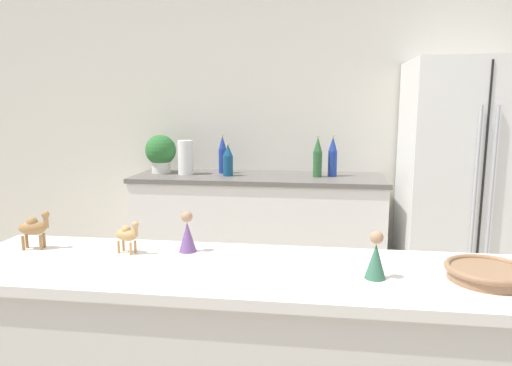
{
  "coord_description": "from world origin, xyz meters",
  "views": [
    {
      "loc": [
        0.13,
        -1.07,
        1.46
      ],
      "look_at": [
        -0.21,
        1.38,
        1.05
      ],
      "focal_mm": 32.0,
      "sensor_mm": 36.0,
      "label": 1
    }
  ],
  "objects_px": {
    "paper_towel_roll": "(185,157)",
    "back_bottle_1": "(333,157)",
    "refrigerator": "(465,187)",
    "back_bottle_3": "(223,155)",
    "wise_man_figurine_purple": "(187,234)",
    "camel_figurine": "(127,234)",
    "potted_plant": "(161,152)",
    "back_bottle_0": "(318,157)",
    "wise_man_figurine_crimson": "(376,258)",
    "fruit_bowl": "(487,272)",
    "camel_figurine_second": "(34,227)",
    "back_bottle_2": "(228,160)"
  },
  "relations": [
    {
      "from": "fruit_bowl",
      "to": "wise_man_figurine_purple",
      "type": "relative_size",
      "value": 1.66
    },
    {
      "from": "back_bottle_0",
      "to": "fruit_bowl",
      "type": "bearing_deg",
      "value": -75.26
    },
    {
      "from": "back_bottle_3",
      "to": "camel_figurine",
      "type": "bearing_deg",
      "value": -88.0
    },
    {
      "from": "wise_man_figurine_crimson",
      "to": "back_bottle_3",
      "type": "bearing_deg",
      "value": 113.65
    },
    {
      "from": "camel_figurine_second",
      "to": "wise_man_figurine_crimson",
      "type": "distance_m",
      "value": 1.25
    },
    {
      "from": "wise_man_figurine_purple",
      "to": "paper_towel_roll",
      "type": "bearing_deg",
      "value": 106.66
    },
    {
      "from": "back_bottle_2",
      "to": "wise_man_figurine_purple",
      "type": "distance_m",
      "value": 1.84
    },
    {
      "from": "back_bottle_0",
      "to": "refrigerator",
      "type": "bearing_deg",
      "value": -2.79
    },
    {
      "from": "back_bottle_3",
      "to": "back_bottle_1",
      "type": "bearing_deg",
      "value": -3.18
    },
    {
      "from": "back_bottle_0",
      "to": "paper_towel_roll",
      "type": "bearing_deg",
      "value": -179.87
    },
    {
      "from": "refrigerator",
      "to": "camel_figurine",
      "type": "distance_m",
      "value": 2.56
    },
    {
      "from": "camel_figurine",
      "to": "wise_man_figurine_purple",
      "type": "relative_size",
      "value": 0.81
    },
    {
      "from": "refrigerator",
      "to": "fruit_bowl",
      "type": "distance_m",
      "value": 2.04
    },
    {
      "from": "back_bottle_0",
      "to": "fruit_bowl",
      "type": "relative_size",
      "value": 1.22
    },
    {
      "from": "back_bottle_2",
      "to": "wise_man_figurine_crimson",
      "type": "bearing_deg",
      "value": -66.6
    },
    {
      "from": "camel_figurine_second",
      "to": "wise_man_figurine_crimson",
      "type": "height_order",
      "value": "wise_man_figurine_crimson"
    },
    {
      "from": "potted_plant",
      "to": "camel_figurine",
      "type": "distance_m",
      "value": 2.06
    },
    {
      "from": "refrigerator",
      "to": "back_bottle_3",
      "type": "relative_size",
      "value": 5.79
    },
    {
      "from": "back_bottle_2",
      "to": "paper_towel_roll",
      "type": "bearing_deg",
      "value": 173.58
    },
    {
      "from": "back_bottle_0",
      "to": "wise_man_figurine_crimson",
      "type": "distance_m",
      "value": 2.06
    },
    {
      "from": "refrigerator",
      "to": "camel_figurine",
      "type": "height_order",
      "value": "refrigerator"
    },
    {
      "from": "refrigerator",
      "to": "back_bottle_1",
      "type": "height_order",
      "value": "refrigerator"
    },
    {
      "from": "refrigerator",
      "to": "fruit_bowl",
      "type": "xyz_separation_m",
      "value": [
        -0.52,
        -1.97,
        0.06
      ]
    },
    {
      "from": "refrigerator",
      "to": "back_bottle_1",
      "type": "bearing_deg",
      "value": 173.9
    },
    {
      "from": "camel_figurine",
      "to": "wise_man_figurine_purple",
      "type": "bearing_deg",
      "value": 13.35
    },
    {
      "from": "back_bottle_3",
      "to": "wise_man_figurine_purple",
      "type": "relative_size",
      "value": 2.01
    },
    {
      "from": "fruit_bowl",
      "to": "refrigerator",
      "type": "bearing_deg",
      "value": 75.11
    },
    {
      "from": "back_bottle_1",
      "to": "wise_man_figurine_purple",
      "type": "relative_size",
      "value": 2.03
    },
    {
      "from": "camel_figurine",
      "to": "wise_man_figurine_crimson",
      "type": "height_order",
      "value": "wise_man_figurine_crimson"
    },
    {
      "from": "camel_figurine",
      "to": "back_bottle_2",
      "type": "bearing_deg",
      "value": 89.99
    },
    {
      "from": "paper_towel_roll",
      "to": "camel_figurine",
      "type": "xyz_separation_m",
      "value": [
        0.35,
        -1.92,
        -0.07
      ]
    },
    {
      "from": "potted_plant",
      "to": "camel_figurine_second",
      "type": "height_order",
      "value": "potted_plant"
    },
    {
      "from": "camel_figurine_second",
      "to": "wise_man_figurine_purple",
      "type": "xyz_separation_m",
      "value": [
        0.58,
        0.05,
        -0.02
      ]
    },
    {
      "from": "paper_towel_roll",
      "to": "back_bottle_2",
      "type": "height_order",
      "value": "paper_towel_roll"
    },
    {
      "from": "back_bottle_3",
      "to": "potted_plant",
      "type": "bearing_deg",
      "value": -174.8
    },
    {
      "from": "camel_figurine",
      "to": "potted_plant",
      "type": "bearing_deg",
      "value": 106.05
    },
    {
      "from": "back_bottle_3",
      "to": "fruit_bowl",
      "type": "height_order",
      "value": "back_bottle_3"
    },
    {
      "from": "potted_plant",
      "to": "back_bottle_0",
      "type": "xyz_separation_m",
      "value": [
        1.25,
        -0.05,
        -0.02
      ]
    },
    {
      "from": "refrigerator",
      "to": "paper_towel_roll",
      "type": "bearing_deg",
      "value": 178.65
    },
    {
      "from": "paper_towel_roll",
      "to": "fruit_bowl",
      "type": "distance_m",
      "value": 2.56
    },
    {
      "from": "paper_towel_roll",
      "to": "fruit_bowl",
      "type": "relative_size",
      "value": 1.04
    },
    {
      "from": "paper_towel_roll",
      "to": "back_bottle_1",
      "type": "bearing_deg",
      "value": 2.58
    },
    {
      "from": "refrigerator",
      "to": "back_bottle_1",
      "type": "xyz_separation_m",
      "value": [
        -0.94,
        0.1,
        0.19
      ]
    },
    {
      "from": "fruit_bowl",
      "to": "camel_figurine",
      "type": "relative_size",
      "value": 2.05
    },
    {
      "from": "back_bottle_3",
      "to": "camel_figurine",
      "type": "height_order",
      "value": "back_bottle_3"
    },
    {
      "from": "paper_towel_roll",
      "to": "wise_man_figurine_purple",
      "type": "height_order",
      "value": "paper_towel_roll"
    },
    {
      "from": "camel_figurine",
      "to": "camel_figurine_second",
      "type": "distance_m",
      "value": 0.37
    },
    {
      "from": "back_bottle_3",
      "to": "camel_figurine",
      "type": "relative_size",
      "value": 2.48
    },
    {
      "from": "paper_towel_roll",
      "to": "back_bottle_1",
      "type": "distance_m",
      "value": 1.14
    },
    {
      "from": "refrigerator",
      "to": "potted_plant",
      "type": "height_order",
      "value": "refrigerator"
    }
  ]
}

